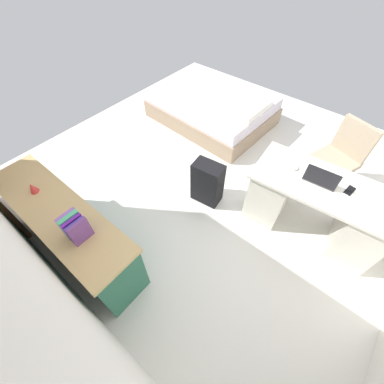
{
  "coord_description": "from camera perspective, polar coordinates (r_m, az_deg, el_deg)",
  "views": [
    {
      "loc": [
        -1.16,
        2.06,
        2.59
      ],
      "look_at": [
        -0.1,
        0.78,
        0.6
      ],
      "focal_mm": 23.44,
      "sensor_mm": 36.0,
      "label": 1
    }
  ],
  "objects": [
    {
      "name": "bed",
      "position": [
        4.51,
        4.73,
        18.67
      ],
      "size": [
        1.96,
        1.49,
        0.58
      ],
      "color": "gray",
      "rests_on": "ground_plane"
    },
    {
      "name": "ground_plane",
      "position": [
        3.51,
        6.92,
        2.12
      ],
      "size": [
        5.45,
        5.45,
        0.0
      ],
      "primitive_type": "plane",
      "color": "silver"
    },
    {
      "name": "office_chair",
      "position": [
        3.64,
        29.94,
        5.92
      ],
      "size": [
        0.58,
        0.58,
        0.94
      ],
      "color": "black",
      "rests_on": "ground_plane"
    },
    {
      "name": "desk",
      "position": [
        3.06,
        26.12,
        -2.93
      ],
      "size": [
        1.49,
        0.79,
        0.73
      ],
      "color": "silver",
      "rests_on": "ground_plane"
    },
    {
      "name": "suitcase_black",
      "position": [
        3.09,
        3.52,
        2.08
      ],
      "size": [
        0.39,
        0.27,
        0.59
      ],
      "primitive_type": "cube",
      "rotation": [
        0.0,
        0.0,
        0.13
      ],
      "color": "black",
      "rests_on": "ground_plane"
    },
    {
      "name": "computer_mouse",
      "position": [
        2.84,
        22.5,
        5.19
      ],
      "size": [
        0.07,
        0.11,
        0.03
      ],
      "primitive_type": "ellipsoid",
      "rotation": [
        0.0,
        0.0,
        0.09
      ],
      "color": "white",
      "rests_on": "desk"
    },
    {
      "name": "credenza",
      "position": [
        2.87,
        -26.01,
        -7.96
      ],
      "size": [
        1.8,
        0.48,
        0.74
      ],
      "color": "#28664C",
      "rests_on": "ground_plane"
    },
    {
      "name": "figurine_small",
      "position": [
        2.81,
        -32.54,
        0.82
      ],
      "size": [
        0.08,
        0.08,
        0.11
      ],
      "primitive_type": "cone",
      "color": "red",
      "rests_on": "credenza"
    },
    {
      "name": "cell_phone_near_laptop",
      "position": [
        2.87,
        32.26,
        0.3
      ],
      "size": [
        0.08,
        0.14,
        0.01
      ],
      "primitive_type": "cube",
      "rotation": [
        0.0,
        0.0,
        -0.13
      ],
      "color": "black",
      "rests_on": "desk"
    },
    {
      "name": "wall_back",
      "position": [
        1.71,
        -36.09,
        -10.8
      ],
      "size": [
        4.45,
        0.1,
        2.69
      ],
      "primitive_type": "cube",
      "color": "silver",
      "rests_on": "ground_plane"
    },
    {
      "name": "book_row",
      "position": [
        2.26,
        -25.08,
        -7.17
      ],
      "size": [
        0.19,
        0.17,
        0.23
      ],
      "color": "#6B3D7F",
      "rests_on": "credenza"
    },
    {
      "name": "laptop",
      "position": [
        2.78,
        27.27,
        2.88
      ],
      "size": [
        0.33,
        0.25,
        0.21
      ],
      "color": "#333338",
      "rests_on": "desk"
    }
  ]
}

